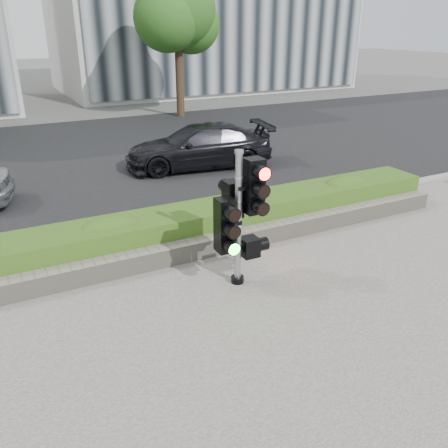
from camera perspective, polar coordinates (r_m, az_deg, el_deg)
The scene contains 9 objects.
ground at distance 7.29m, azimuth 1.61°, elevation -10.48°, with size 120.00×120.00×0.00m, color #51514C.
sidewalk at distance 5.73m, azimuth 14.75°, elevation -22.40°, with size 16.00×11.00×0.03m, color #9E9389.
road at distance 16.10m, azimuth -15.94°, elevation 7.71°, with size 60.00×13.00×0.02m, color black.
curb at distance 9.80m, azimuth -7.28°, elevation -1.03°, with size 60.00×0.25×0.12m, color gray.
stone_wall at distance 8.68m, azimuth -4.43°, elevation -3.18°, with size 12.00×0.32×0.34m, color gray.
hedge at distance 9.16m, azimuth -6.06°, elevation -0.62°, with size 12.00×1.00×0.68m, color olive.
tree_right at distance 22.51m, azimuth -5.74°, elevation 24.09°, with size 4.10×3.58×6.53m.
traffic_signal at distance 7.48m, azimuth 1.82°, elevation 1.46°, with size 0.78×0.57×2.26m.
car_dark at distance 14.28m, azimuth -3.06°, elevation 9.33°, with size 1.77×4.35×1.26m, color black.
Camera 1 is at (-2.97, -5.31, 4.03)m, focal length 38.00 mm.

